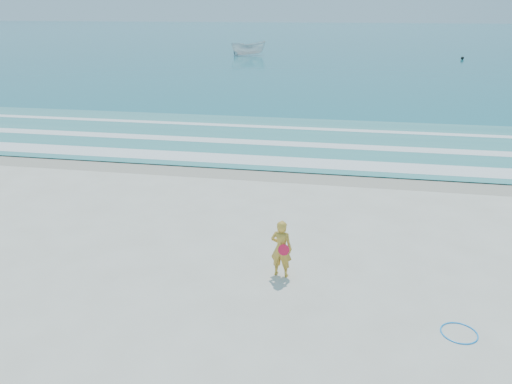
# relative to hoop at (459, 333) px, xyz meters

# --- Properties ---
(ground) EXTENTS (400.00, 400.00, 0.00)m
(ground) POSITION_rel_hoop_xyz_m (-4.92, 0.61, -0.01)
(ground) COLOR silver
(ground) RESTS_ON ground
(wet_sand) EXTENTS (400.00, 2.40, 0.00)m
(wet_sand) POSITION_rel_hoop_xyz_m (-4.92, 9.61, -0.01)
(wet_sand) COLOR #B2A893
(wet_sand) RESTS_ON ground
(ocean) EXTENTS (400.00, 190.00, 0.04)m
(ocean) POSITION_rel_hoop_xyz_m (-4.92, 105.61, 0.01)
(ocean) COLOR #19727F
(ocean) RESTS_ON ground
(shallow) EXTENTS (400.00, 10.00, 0.01)m
(shallow) POSITION_rel_hoop_xyz_m (-4.92, 14.61, 0.03)
(shallow) COLOR #59B7AD
(shallow) RESTS_ON ocean
(foam_near) EXTENTS (400.00, 1.40, 0.01)m
(foam_near) POSITION_rel_hoop_xyz_m (-4.92, 10.91, 0.04)
(foam_near) COLOR white
(foam_near) RESTS_ON shallow
(foam_mid) EXTENTS (400.00, 0.90, 0.01)m
(foam_mid) POSITION_rel_hoop_xyz_m (-4.92, 13.81, 0.04)
(foam_mid) COLOR white
(foam_mid) RESTS_ON shallow
(foam_far) EXTENTS (400.00, 0.60, 0.01)m
(foam_far) POSITION_rel_hoop_xyz_m (-4.92, 17.11, 0.04)
(foam_far) COLOR white
(foam_far) RESTS_ON shallow
(hoop) EXTENTS (0.96, 0.96, 0.03)m
(hoop) POSITION_rel_hoop_xyz_m (0.00, 0.00, 0.00)
(hoop) COLOR #0E93FF
(hoop) RESTS_ON ground
(boat) EXTENTS (4.95, 3.51, 1.79)m
(boat) POSITION_rel_hoop_xyz_m (-15.89, 57.99, 0.92)
(boat) COLOR white
(boat) RESTS_ON ocean
(buoy) EXTENTS (0.39, 0.39, 0.39)m
(buoy) POSITION_rel_hoop_xyz_m (10.85, 57.04, 0.22)
(buoy) COLOR black
(buoy) RESTS_ON ocean
(woman) EXTENTS (0.58, 0.44, 1.45)m
(woman) POSITION_rel_hoop_xyz_m (-3.84, 1.65, 0.71)
(woman) COLOR gold
(woman) RESTS_ON ground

